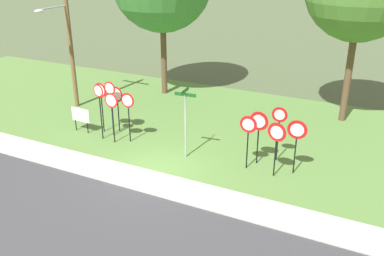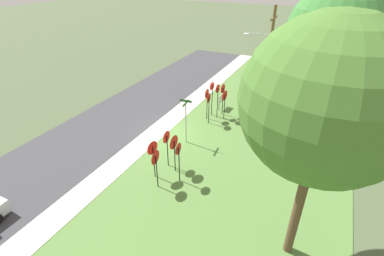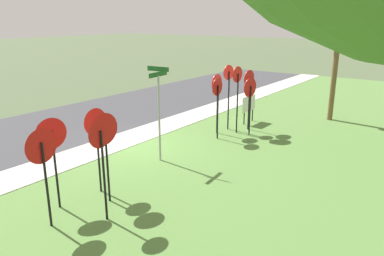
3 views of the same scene
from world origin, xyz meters
TOP-DOWN VIEW (x-y plane):
  - ground_plane at (0.00, 0.00)m, footprint 160.00×160.00m
  - road_asphalt at (0.00, -4.80)m, footprint 44.00×6.40m
  - sidewalk_strip at (0.00, -0.80)m, footprint 44.00×1.60m
  - grass_median at (0.00, 6.00)m, footprint 44.00×12.00m
  - stop_sign_near_left at (-3.76, 2.26)m, footprint 0.66×0.11m
  - stop_sign_near_right at (-2.62, 2.03)m, footprint 0.70×0.09m
  - stop_sign_far_left at (-3.81, 2.83)m, footprint 0.77×0.15m
  - stop_sign_far_center at (-4.48, 2.43)m, footprint 0.72×0.12m
  - stop_sign_far_right at (-3.24, 1.62)m, footprint 0.72×0.09m
  - stop_sign_center_tall at (-4.00, 1.71)m, footprint 0.62×0.13m
  - yield_sign_near_left at (4.21, 3.24)m, footprint 0.67×0.10m
  - yield_sign_near_right at (3.53, 2.57)m, footprint 0.83×0.11m
  - yield_sign_far_left at (4.51, 1.81)m, footprint 0.79×0.16m
  - yield_sign_far_right at (5.16, 2.41)m, footprint 0.80×0.11m
  - yield_sign_center at (3.29, 1.96)m, footprint 0.74×0.10m
  - street_name_post at (0.52, 1.77)m, footprint 0.96×0.81m
  - utility_pole at (-8.23, 4.66)m, footprint 2.10×2.38m
  - notice_board at (-5.46, 1.95)m, footprint 1.10×0.07m
  - oak_tree_left at (-4.85, 9.26)m, footprint 5.95×5.95m
  - oak_tree_right at (6.04, 9.48)m, footprint 5.33×5.33m

SIDE VIEW (x-z plane):
  - ground_plane at x=0.00m, z-range 0.00..0.00m
  - road_asphalt at x=0.00m, z-range 0.00..0.01m
  - grass_median at x=0.00m, z-range 0.00..0.04m
  - sidewalk_strip at x=0.00m, z-range 0.00..0.06m
  - notice_board at x=-5.46m, z-range 0.25..1.50m
  - stop_sign_far_left at x=-3.81m, z-range 0.58..2.93m
  - yield_sign_far_right at x=5.16m, z-range 0.61..2.96m
  - yield_sign_far_left at x=4.51m, z-range 0.62..2.96m
  - yield_sign_center at x=3.29m, z-range 0.62..2.99m
  - stop_sign_near_right at x=-2.62m, z-range 0.59..3.02m
  - yield_sign_near_right at x=3.53m, z-range 0.62..3.00m
  - stop_sign_far_right at x=-3.24m, z-range 0.60..3.07m
  - yield_sign_near_left at x=4.21m, z-range 0.64..3.11m
  - stop_sign_far_center at x=-4.48m, z-range 0.62..3.19m
  - street_name_post at x=0.52m, z-range 0.33..3.48m
  - stop_sign_center_tall at x=-4.00m, z-range 0.62..3.39m
  - stop_sign_near_left at x=-3.76m, z-range 0.64..3.42m
  - utility_pole at x=-8.23m, z-range 0.38..8.34m
  - oak_tree_left at x=-4.85m, z-range 1.95..11.75m
  - oak_tree_right at x=6.04m, z-range 2.13..11.69m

